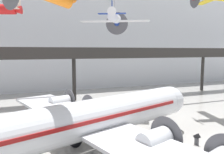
{
  "coord_description": "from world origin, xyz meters",
  "views": [
    {
      "loc": [
        -7.43,
        -13.55,
        9.27
      ],
      "look_at": [
        1.16,
        9.58,
        6.32
      ],
      "focal_mm": 35.0,
      "sensor_mm": 36.0,
      "label": 1
    }
  ],
  "objects": [
    {
      "name": "info_sign_pedestal",
      "position": [
        7.62,
        2.9,
        0.46
      ],
      "size": [
        0.46,
        0.67,
        1.24
      ],
      "rotation": [
        0.0,
        0.0,
        0.58
      ],
      "color": "#4C4C51",
      "rests_on": "ground"
    },
    {
      "name": "hangar_back_wall",
      "position": [
        0.0,
        39.13,
        13.43
      ],
      "size": [
        140.0,
        3.0,
        26.86
      ],
      "color": "silver",
      "rests_on": "ground"
    },
    {
      "name": "mezzanine_walkway",
      "position": [
        0.0,
        25.86,
        8.23
      ],
      "size": [
        110.0,
        3.2,
        9.89
      ],
      "color": "#2D2B28",
      "rests_on": "ground"
    },
    {
      "name": "suspended_plane_white_twin",
      "position": [
        3.57,
        15.02,
        13.74
      ],
      "size": [
        9.2,
        8.12,
        8.83
      ],
      "rotation": [
        0.0,
        0.0,
        1.11
      ],
      "color": "silver"
    },
    {
      "name": "airliner_silver_main",
      "position": [
        -3.18,
        4.0,
        3.45
      ],
      "size": [
        25.81,
        30.09,
        9.75
      ],
      "rotation": [
        0.0,
        0.0,
        0.33
      ],
      "color": "silver",
      "rests_on": "ground"
    }
  ]
}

